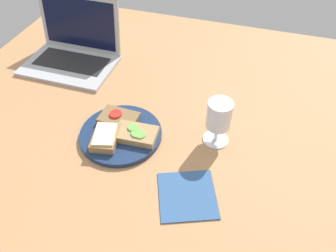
{
  "coord_description": "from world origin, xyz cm",
  "views": [
    {
      "loc": [
        27.17,
        -65.47,
        73.05
      ],
      "look_at": [
        7.76,
        -3.49,
        8.0
      ],
      "focal_mm": 35.0,
      "sensor_mm": 36.0,
      "label": 1
    }
  ],
  "objects_px": {
    "sandwich_with_tomato": "(119,118)",
    "laptop": "(73,48)",
    "sandwich_with_cucumber": "(136,134)",
    "sandwich_with_cheese": "(105,137)",
    "plate": "(121,134)",
    "wine_glass": "(219,117)",
    "napkin": "(187,195)"
  },
  "relations": [
    {
      "from": "plate",
      "to": "sandwich_with_tomato",
      "type": "xyz_separation_m",
      "value": [
        -0.02,
        0.04,
        0.02
      ]
    },
    {
      "from": "sandwich_with_tomato",
      "to": "sandwich_with_cheese",
      "type": "height_order",
      "value": "sandwich_with_cheese"
    },
    {
      "from": "sandwich_with_cucumber",
      "to": "wine_glass",
      "type": "bearing_deg",
      "value": 17.5
    },
    {
      "from": "laptop",
      "to": "sandwich_with_cheese",
      "type": "bearing_deg",
      "value": -50.64
    },
    {
      "from": "laptop",
      "to": "napkin",
      "type": "height_order",
      "value": "laptop"
    },
    {
      "from": "plate",
      "to": "sandwich_with_cucumber",
      "type": "distance_m",
      "value": 0.05
    },
    {
      "from": "sandwich_with_cheese",
      "to": "wine_glass",
      "type": "xyz_separation_m",
      "value": [
        0.29,
        0.11,
        0.06
      ]
    },
    {
      "from": "sandwich_with_tomato",
      "to": "sandwich_with_cheese",
      "type": "bearing_deg",
      "value": -91.84
    },
    {
      "from": "sandwich_with_cheese",
      "to": "napkin",
      "type": "xyz_separation_m",
      "value": [
        0.27,
        -0.1,
        -0.03
      ]
    },
    {
      "from": "plate",
      "to": "wine_glass",
      "type": "bearing_deg",
      "value": 13.96
    },
    {
      "from": "sandwich_with_cheese",
      "to": "wine_glass",
      "type": "relative_size",
      "value": 0.79
    },
    {
      "from": "sandwich_with_tomato",
      "to": "wine_glass",
      "type": "distance_m",
      "value": 0.3
    },
    {
      "from": "sandwich_with_cucumber",
      "to": "sandwich_with_tomato",
      "type": "height_order",
      "value": "same"
    },
    {
      "from": "plate",
      "to": "laptop",
      "type": "height_order",
      "value": "laptop"
    },
    {
      "from": "napkin",
      "to": "sandwich_with_cheese",
      "type": "bearing_deg",
      "value": 159.91
    },
    {
      "from": "sandwich_with_cucumber",
      "to": "napkin",
      "type": "relative_size",
      "value": 0.85
    },
    {
      "from": "plate",
      "to": "napkin",
      "type": "xyz_separation_m",
      "value": [
        0.24,
        -0.14,
        -0.01
      ]
    },
    {
      "from": "sandwich_with_tomato",
      "to": "laptop",
      "type": "distance_m",
      "value": 0.4
    },
    {
      "from": "sandwich_with_tomato",
      "to": "sandwich_with_cheese",
      "type": "xyz_separation_m",
      "value": [
        -0.0,
        -0.09,
        0.0
      ]
    },
    {
      "from": "plate",
      "to": "napkin",
      "type": "relative_size",
      "value": 1.66
    },
    {
      "from": "laptop",
      "to": "napkin",
      "type": "bearing_deg",
      "value": -39.14
    },
    {
      "from": "sandwich_with_cheese",
      "to": "wine_glass",
      "type": "height_order",
      "value": "wine_glass"
    },
    {
      "from": "sandwich_with_cucumber",
      "to": "sandwich_with_tomato",
      "type": "relative_size",
      "value": 1.06
    },
    {
      "from": "plate",
      "to": "wine_glass",
      "type": "distance_m",
      "value": 0.29
    },
    {
      "from": "plate",
      "to": "laptop",
      "type": "bearing_deg",
      "value": 135.44
    },
    {
      "from": "napkin",
      "to": "sandwich_with_tomato",
      "type": "bearing_deg",
      "value": 145.0
    },
    {
      "from": "plate",
      "to": "napkin",
      "type": "height_order",
      "value": "plate"
    },
    {
      "from": "plate",
      "to": "sandwich_with_tomato",
      "type": "distance_m",
      "value": 0.05
    },
    {
      "from": "laptop",
      "to": "sandwich_with_cucumber",
      "type": "bearing_deg",
      "value": -40.58
    },
    {
      "from": "sandwich_with_tomato",
      "to": "laptop",
      "type": "height_order",
      "value": "laptop"
    },
    {
      "from": "sandwich_with_cheese",
      "to": "laptop",
      "type": "height_order",
      "value": "laptop"
    },
    {
      "from": "plate",
      "to": "sandwich_with_cucumber",
      "type": "height_order",
      "value": "sandwich_with_cucumber"
    }
  ]
}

